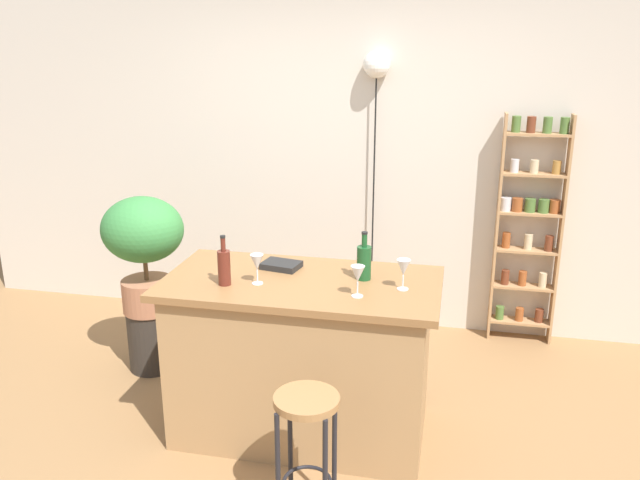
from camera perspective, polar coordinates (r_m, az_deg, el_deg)
ground at (r=3.71m, az=-2.70°, el=-18.79°), size 12.00×12.00×0.00m
back_wall at (r=4.97m, az=2.88°, el=8.22°), size 6.40×0.10×2.80m
kitchen_counter at (r=3.71m, az=-1.60°, el=-10.24°), size 1.51×0.78×0.93m
bar_stool at (r=3.06m, az=-1.17°, el=-16.53°), size 0.30×0.30×0.66m
spice_shelf at (r=4.91m, az=17.94°, el=1.23°), size 0.46×0.13×1.70m
plant_stool at (r=4.64m, az=-14.62°, el=-8.43°), size 0.32×0.32×0.43m
potted_plant at (r=4.38m, az=-15.30°, el=-0.14°), size 0.54×0.49×0.79m
bottle_sauce_amber at (r=3.46m, az=-8.46°, el=-2.31°), size 0.07×0.07×0.27m
bottle_wine_red at (r=3.51m, az=3.90°, el=-1.91°), size 0.08×0.08×0.27m
wine_glass_left at (r=3.26m, az=3.35°, el=-3.09°), size 0.07×0.07×0.16m
wine_glass_center at (r=3.38m, az=7.37°, el=-2.49°), size 0.07×0.07×0.16m
wine_glass_right at (r=3.44m, az=-5.59°, el=-2.03°), size 0.07×0.07×0.16m
cookbook at (r=3.70m, az=-3.44°, el=-2.23°), size 0.23×0.19×0.03m
pendant_globe_light at (r=4.77m, az=5.01°, el=14.71°), size 0.19×0.19×2.11m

